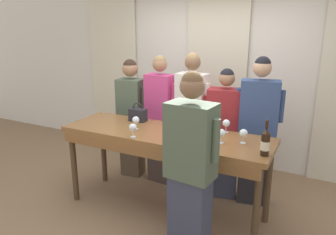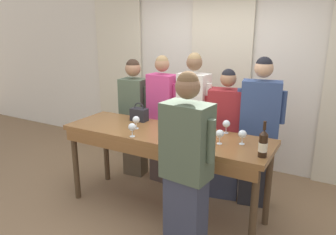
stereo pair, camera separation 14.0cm
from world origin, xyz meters
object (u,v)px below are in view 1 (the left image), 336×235
Objects in this scene: wine_glass_back_right at (179,131)px; wine_glass_back_mid at (206,127)px; wine_glass_front_left at (244,133)px; host_pouring at (190,170)px; wine_glass_front_right at (133,128)px; wine_glass_center_right at (187,135)px; wine_glass_center_left at (226,123)px; tasting_bar at (164,142)px; wine_glass_back_left at (181,128)px; wine_glass_front_mid at (221,133)px; guest_olive_jacket at (132,117)px; guest_striped_shirt at (224,134)px; wine_bottle at (265,142)px; potted_plant at (123,131)px; guest_cream_sweater at (191,121)px; guest_navy_coat at (257,131)px; guest_pink_top at (160,119)px; handbag at (138,114)px; wine_glass_center_mid at (136,120)px.

wine_glass_back_mid is at bearing 51.52° from wine_glass_back_right.
host_pouring reaches higher than wine_glass_front_left.
wine_glass_front_right is 0.60m from wine_glass_center_right.
wine_glass_center_left and wine_glass_back_mid have the same top height.
wine_glass_front_left is 1.00× the size of wine_glass_center_right.
tasting_bar is 0.32m from wine_glass_back_left.
wine_glass_front_mid is 1.69m from guest_olive_jacket.
wine_glass_front_right is 1.21m from guest_striped_shirt.
wine_glass_front_left is (-0.25, 0.23, -0.02)m from wine_bottle.
wine_bottle is 0.75m from wine_glass_center_right.
wine_glass_center_left is 0.24× the size of potted_plant.
host_pouring is (-0.08, -0.59, -0.17)m from wine_glass_front_mid.
guest_olive_jacket is at bearing 143.37° from wine_glass_back_right.
tasting_bar is at bearing 49.55° from wine_glass_front_right.
wine_glass_back_right is at bearing -36.63° from guest_olive_jacket.
wine_glass_center_left is 0.45m from guest_striped_shirt.
wine_glass_front_mid is at bearing -24.76° from guest_olive_jacket.
wine_glass_back_mid is 0.08× the size of guest_cream_sweater.
wine_glass_front_left is at bearing 12.06° from wine_glass_back_left.
wine_glass_center_right is at bearing -119.70° from guest_navy_coat.
wine_glass_back_right is 0.08× the size of guest_pink_top.
wine_glass_center_right is 1.00× the size of wine_glass_back_left.
guest_pink_top reaches higher than wine_glass_back_left.
guest_cream_sweater is 2.87× the size of potted_plant.
handbag reaches higher than wine_glass_front_left.
wine_glass_front_right is at bearing -139.35° from guest_navy_coat.
wine_bottle is 3.19m from potted_plant.
tasting_bar is 16.01× the size of wine_glass_front_left.
wine_glass_front_right is 0.51m from wine_glass_back_left.
handbag is 0.59m from guest_olive_jacket.
wine_glass_front_right is at bearing -126.74° from guest_striped_shirt.
wine_glass_back_right reaches higher than tasting_bar.
guest_navy_coat is at bearing 88.18° from wine_glass_front_left.
wine_glass_center_mid is 1.11m from guest_striped_shirt.
wine_glass_front_right is 1.00× the size of wine_glass_back_right.
handbag is at bearing -48.01° from potted_plant.
handbag is at bearing 165.83° from wine_bottle.
host_pouring is (0.99, -1.29, 0.00)m from guest_pink_top.
handbag is 1.56× the size of wine_glass_center_left.
guest_olive_jacket is at bearing 131.36° from handbag.
host_pouring is (0.58, -0.61, 0.04)m from tasting_bar.
tasting_bar is 16.01× the size of wine_glass_front_mid.
wine_glass_back_right is (-0.35, -0.47, 0.00)m from wine_glass_center_left.
wine_glass_center_mid is 1.00× the size of wine_glass_center_right.
wine_bottle reaches higher than wine_glass_back_left.
potted_plant is at bearing 146.62° from guest_pink_top.
guest_striped_shirt reaches higher than wine_bottle.
potted_plant is at bearing 159.70° from guest_striped_shirt.
guest_olive_jacket is at bearing 141.95° from tasting_bar.
wine_glass_center_mid is (-0.35, -0.02, 0.21)m from tasting_bar.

